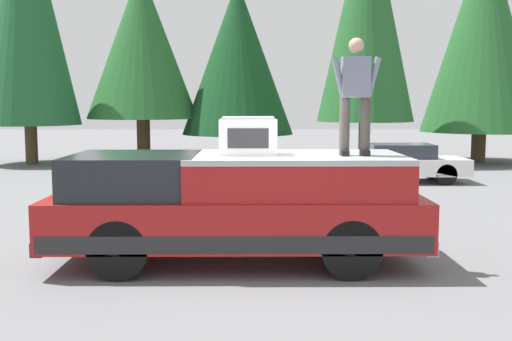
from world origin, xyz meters
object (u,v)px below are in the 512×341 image
object	(u,v)px
person_on_truck_bed	(355,93)
parked_car_white	(398,163)
compressor_unit	(248,136)
pickup_truck	(237,206)

from	to	relation	value
person_on_truck_bed	parked_car_white	distance (m)	10.08
compressor_unit	parked_car_white	distance (m)	10.38
parked_car_white	person_on_truck_bed	bearing A→B (deg)	162.57
compressor_unit	pickup_truck	bearing A→B (deg)	83.97
person_on_truck_bed	parked_car_white	size ratio (longest dim) A/B	0.41
person_on_truck_bed	parked_car_white	xyz separation A→B (m)	(9.43, -2.96, -1.97)
person_on_truck_bed	pickup_truck	bearing A→B (deg)	83.42
pickup_truck	compressor_unit	xyz separation A→B (m)	(-0.02, -0.17, 1.05)
pickup_truck	compressor_unit	distance (m)	1.07
compressor_unit	parked_car_white	size ratio (longest dim) A/B	0.20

